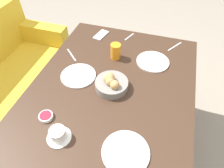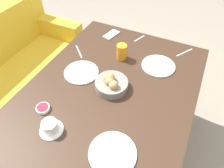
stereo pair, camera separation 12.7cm
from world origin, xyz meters
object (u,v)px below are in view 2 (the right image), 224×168
Objects in this scene: plate_near_right at (158,66)px; knife_silver at (184,52)px; plate_near_left at (113,153)px; couch at (1,86)px; spoon_coffee at (139,38)px; jam_bowl_berry at (43,108)px; juice_glass at (122,52)px; cell_phone at (111,34)px; bread_basket at (112,83)px; plate_far_center at (81,72)px; coffee_cup at (50,127)px; fork_silver at (79,51)px.

plate_near_right is 0.28m from knife_silver.
couch is at bearing 76.10° from plate_near_left.
jam_bowl_berry is at bearing 164.39° from spoon_coffee.
juice_glass is 0.71× the size of cell_phone.
plate_near_right is 1.99× the size of spoon_coffee.
plate_near_right is at bearing -83.92° from juice_glass.
jam_bowl_berry is (-0.33, 0.29, -0.03)m from bread_basket.
plate_far_center reaches higher than spoon_coffee.
coffee_cup reaches higher than plate_far_center.
spoon_coffee is (0.37, -0.36, 0.00)m from fork_silver.
juice_glass reaches higher than coffee_cup.
fork_silver is (0.23, 0.39, -0.04)m from bread_basket.
cell_phone is (0.94, 0.46, -0.00)m from plate_near_left.
fork_silver is at bearing 36.11° from plate_far_center.
coffee_cup is 0.79× the size of cell_phone.
bread_basket is 1.45× the size of knife_silver.
coffee_cup reaches higher than spoon_coffee.
knife_silver is at bearing -29.81° from plate_near_right.
plate_near_left reaches higher than knife_silver.
jam_bowl_berry is 0.88m from cell_phone.
plate_far_center is 1.64× the size of knife_silver.
juice_glass is (-0.03, 0.28, 0.05)m from plate_near_right.
spoon_coffee is (0.99, 0.22, -0.00)m from plate_near_left.
coffee_cup reaches higher than plate_near_right.
knife_silver is (0.24, -0.14, -0.00)m from plate_near_right.
juice_glass is 0.73m from coffee_cup.
plate_near_right is 0.36m from spoon_coffee.
bread_basket is 0.61m from cell_phone.
couch is 1.26m from juice_glass.
fork_silver is 0.88× the size of knife_silver.
couch is 7.50× the size of plate_near_left.
plate_near_left reaches higher than fork_silver.
fork_silver is (0.20, 0.14, -0.00)m from plate_far_center.
plate_far_center is at bearing 11.28° from coffee_cup.
fork_silver is at bearing 158.36° from cell_phone.
couch reaches higher than plate_far_center.
plate_far_center is at bearing 145.16° from juice_glass.
knife_silver is 0.38m from spoon_coffee.
plate_near_left reaches higher than spoon_coffee.
plate_near_left is 1.86× the size of coffee_cup.
jam_bowl_berry is at bearing 142.81° from plate_near_right.
jam_bowl_berry is (-0.27, -0.87, 0.48)m from couch.
coffee_cup is at bearing 153.66° from plate_near_right.
plate_near_right is 1.00× the size of plate_far_center.
plate_near_left is 1.88× the size of fork_silver.
couch reaches higher than cell_phone.
plate_near_left is 0.74m from juice_glass.
plate_near_left is 1.05m from cell_phone.
fork_silver is at bearing 43.11° from plate_near_left.
juice_glass is at bearing 123.09° from knife_silver.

